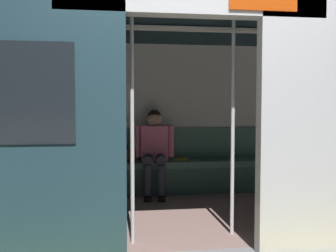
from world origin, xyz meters
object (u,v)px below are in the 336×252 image
train_car (165,82)px  grab_pole_door (132,125)px  book (182,159)px  bench_seat (162,168)px  person_seated (154,146)px  handbag (129,155)px  grab_pole_far (233,124)px

train_car → grab_pole_door: (0.40, 0.87, -0.45)m
grab_pole_door → book: bearing=-111.6°
bench_seat → person_seated: size_ratio=2.84×
handbag → grab_pole_far: size_ratio=0.12×
handbag → book: (-0.76, -0.00, -0.07)m
train_car → bench_seat: bearing=-94.5°
handbag → grab_pole_door: bearing=89.5°
handbag → grab_pole_far: bearing=117.2°
handbag → grab_pole_door: 2.03m
grab_pole_far → person_seated: bearing=-71.1°
train_car → grab_pole_door: size_ratio=3.00×
person_seated → book: (-0.41, -0.12, -0.21)m
bench_seat → grab_pole_door: grab_pole_door is taller
train_car → person_seated: train_car is taller
handbag → grab_pole_far: grab_pole_far is taller
person_seated → handbag: person_seated is taller
train_car → handbag: 1.51m
bench_seat → handbag: (0.47, -0.07, 0.19)m
person_seated → grab_pole_far: (-0.59, 1.72, 0.39)m
train_car → handbag: train_car is taller
bench_seat → handbag: 0.51m
bench_seat → grab_pole_door: (0.48, 1.89, 0.71)m
grab_pole_door → bench_seat: bearing=-104.3°
handbag → grab_pole_door: grab_pole_door is taller
grab_pole_door → train_car: bearing=-114.8°
bench_seat → book: book is taller
handbag → train_car: bearing=109.4°
grab_pole_far → book: bearing=-84.3°
bench_seat → grab_pole_door: 2.08m
bench_seat → person_seated: bearing=25.7°
person_seated → book: 0.47m
book → grab_pole_door: 2.20m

